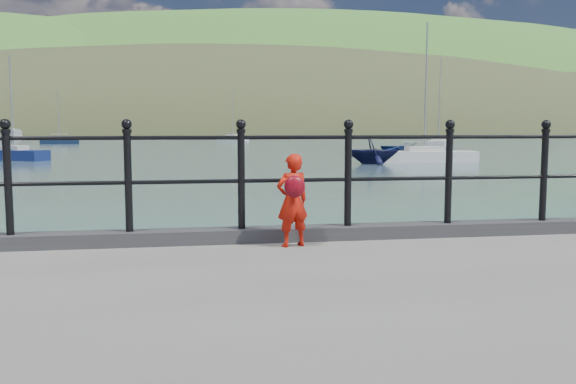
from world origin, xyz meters
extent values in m
plane|color=#2D4251|center=(0.00, 0.00, 0.00)|extent=(600.00, 600.00, 0.00)
cube|color=#28282B|center=(0.00, -0.15, 1.07)|extent=(60.00, 0.30, 0.15)
cylinder|color=black|center=(0.00, -0.15, 1.67)|extent=(18.00, 0.04, 0.04)
cylinder|color=black|center=(0.00, -0.15, 2.15)|extent=(18.00, 0.04, 0.04)
cylinder|color=black|center=(-3.00, -0.15, 1.67)|extent=(0.08, 0.08, 1.05)
sphere|color=black|center=(-3.00, -0.15, 2.29)|extent=(0.11, 0.11, 0.11)
cylinder|color=black|center=(-1.80, -0.15, 1.67)|extent=(0.08, 0.08, 1.05)
sphere|color=black|center=(-1.80, -0.15, 2.29)|extent=(0.11, 0.11, 0.11)
cylinder|color=black|center=(-0.60, -0.15, 1.67)|extent=(0.08, 0.08, 1.05)
sphere|color=black|center=(-0.60, -0.15, 2.29)|extent=(0.11, 0.11, 0.11)
cylinder|color=black|center=(0.60, -0.15, 1.67)|extent=(0.08, 0.08, 1.05)
sphere|color=black|center=(0.60, -0.15, 2.29)|extent=(0.11, 0.11, 0.11)
cylinder|color=black|center=(1.80, -0.15, 1.67)|extent=(0.08, 0.08, 1.05)
sphere|color=black|center=(1.80, -0.15, 2.29)|extent=(0.11, 0.11, 0.11)
cylinder|color=black|center=(3.00, -0.15, 1.67)|extent=(0.08, 0.08, 1.05)
sphere|color=black|center=(3.00, -0.15, 2.29)|extent=(0.11, 0.11, 0.11)
ellipsoid|color=#333A21|center=(20.00, 195.00, -15.40)|extent=(400.00, 100.00, 88.00)
ellipsoid|color=#387026|center=(60.00, 255.00, -27.30)|extent=(600.00, 180.00, 156.00)
cube|color=silver|center=(-35.00, 181.00, 3.00)|extent=(9.00, 6.00, 6.00)
cube|color=#4C4744|center=(-35.00, 181.00, 7.00)|extent=(9.50, 6.50, 2.00)
cube|color=silver|center=(-12.00, 181.00, 3.00)|extent=(9.00, 6.00, 6.00)
cube|color=#4C4744|center=(-12.00, 181.00, 7.00)|extent=(9.50, 6.50, 2.00)
cube|color=silver|center=(18.00, 181.00, 3.00)|extent=(9.00, 6.00, 6.00)
cube|color=#4C4744|center=(18.00, 181.00, 7.00)|extent=(9.50, 6.50, 2.00)
cube|color=silver|center=(45.00, 181.00, 3.00)|extent=(9.00, 6.00, 6.00)
cube|color=#4C4744|center=(45.00, 181.00, 7.00)|extent=(9.50, 6.50, 2.00)
imported|color=red|center=(-0.09, -0.49, 1.49)|extent=(0.41, 0.33, 0.98)
ellipsoid|color=red|center=(-0.09, -0.62, 1.65)|extent=(0.22, 0.11, 0.23)
imported|color=navy|center=(17.02, 40.58, 0.54)|extent=(6.26, 6.32, 1.08)
imported|color=white|center=(-18.51, 58.51, 1.06)|extent=(3.37, 5.85, 2.13)
imported|color=black|center=(9.93, 28.85, 0.85)|extent=(3.47, 3.08, 1.69)
cube|color=silver|center=(6.35, 94.39, 0.25)|extent=(5.21, 5.35, 0.90)
cube|color=beige|center=(6.35, 94.39, 0.75)|extent=(2.26, 2.29, 0.50)
cylinder|color=#A5A5A8|center=(6.35, 94.39, 4.53)|extent=(0.10, 0.10, 7.66)
cylinder|color=#A5A5A8|center=(6.35, 94.39, 1.30)|extent=(1.83, 1.91, 0.06)
cube|color=navy|center=(-12.70, 36.82, 0.25)|extent=(4.96, 3.70, 0.90)
cube|color=beige|center=(-12.70, 36.82, 0.75)|extent=(2.00, 1.77, 0.50)
cylinder|color=#A5A5A8|center=(-12.70, 36.82, 3.84)|extent=(0.10, 0.10, 6.27)
cylinder|color=#A5A5A8|center=(-12.70, 36.82, 1.30)|extent=(1.92, 1.11, 0.06)
cube|color=silver|center=(27.91, 60.79, 0.25)|extent=(5.19, 7.35, 0.90)
cube|color=beige|center=(27.91, 60.79, 0.75)|extent=(2.43, 2.90, 0.50)
cylinder|color=#A5A5A8|center=(27.91, 60.79, 5.38)|extent=(0.10, 0.10, 9.36)
cylinder|color=#A5A5A8|center=(27.91, 60.79, 1.30)|extent=(1.61, 2.91, 0.06)
cube|color=silver|center=(13.84, 30.29, 0.25)|extent=(6.67, 2.28, 0.90)
cube|color=beige|center=(13.84, 30.29, 0.75)|extent=(2.38, 1.43, 0.50)
cylinder|color=#A5A5A8|center=(13.84, 30.29, 4.74)|extent=(0.10, 0.10, 8.07)
cylinder|color=#A5A5A8|center=(13.84, 30.29, 1.30)|extent=(2.95, 0.27, 0.06)
cube|color=black|center=(-17.60, 77.09, 0.25)|extent=(4.99, 2.17, 0.90)
cube|color=beige|center=(-17.60, 77.09, 0.75)|extent=(1.82, 1.28, 0.50)
cylinder|color=#A5A5A8|center=(-17.60, 77.09, 3.77)|extent=(0.10, 0.10, 6.14)
cylinder|color=#A5A5A8|center=(-17.60, 77.09, 1.30)|extent=(2.16, 0.37, 0.06)
camera|label=1|loc=(-1.18, -6.76, 2.26)|focal=38.00mm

